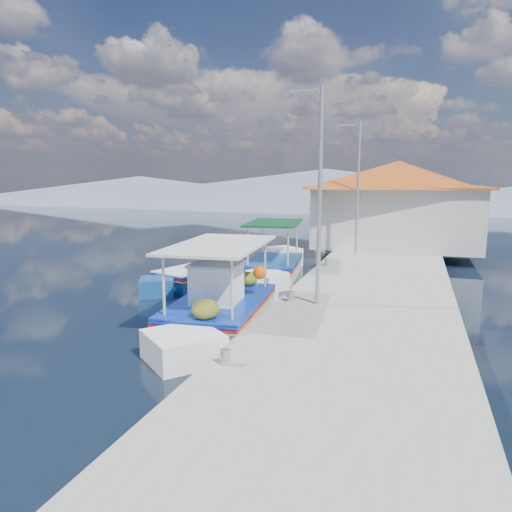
% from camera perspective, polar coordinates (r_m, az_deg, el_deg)
% --- Properties ---
extents(ground, '(160.00, 160.00, 0.00)m').
position_cam_1_polar(ground, '(13.79, -13.73, -8.03)').
color(ground, black).
rests_on(ground, ground).
extents(quay, '(5.00, 44.00, 0.50)m').
position_cam_1_polar(quay, '(17.55, 14.07, -3.44)').
color(quay, '#A7A59C').
rests_on(quay, ground).
extents(bollards, '(0.20, 17.20, 0.30)m').
position_cam_1_polar(bollards, '(17.02, 6.85, -2.24)').
color(bollards, '#A5A8AD').
rests_on(bollards, quay).
extents(main_caique, '(2.64, 7.69, 2.54)m').
position_cam_1_polar(main_caique, '(13.40, -4.10, -6.11)').
color(main_caique, white).
rests_on(main_caique, ground).
extents(caique_green_canopy, '(2.54, 6.66, 2.51)m').
position_cam_1_polar(caique_green_canopy, '(19.83, 2.23, -1.32)').
color(caique_green_canopy, white).
rests_on(caique_green_canopy, ground).
extents(caique_blue_hull, '(2.87, 5.43, 1.02)m').
position_cam_1_polar(caique_blue_hull, '(18.38, -6.98, -2.56)').
color(caique_blue_hull, navy).
rests_on(caique_blue_hull, ground).
extents(caique_far, '(2.86, 7.40, 2.62)m').
position_cam_1_polar(caique_far, '(29.23, 9.43, 2.26)').
color(caique_far, white).
rests_on(caique_far, ground).
extents(harbor_building, '(10.49, 10.49, 4.40)m').
position_cam_1_polar(harbor_building, '(26.13, 16.54, 6.20)').
color(harbor_building, silver).
rests_on(harbor_building, quay).
extents(lamp_post_near, '(1.21, 0.14, 6.00)m').
position_cam_1_polar(lamp_post_near, '(13.34, 7.26, 8.41)').
color(lamp_post_near, '#A5A8AD').
rests_on(lamp_post_near, quay).
extents(lamp_post_far, '(1.21, 0.14, 6.00)m').
position_cam_1_polar(lamp_post_far, '(22.24, 11.88, 8.66)').
color(lamp_post_far, '#A5A8AD').
rests_on(lamp_post_far, quay).
extents(mountain_ridge, '(171.40, 96.00, 5.50)m').
position_cam_1_polar(mountain_ridge, '(67.12, 18.14, 7.24)').
color(mountain_ridge, slate).
rests_on(mountain_ridge, ground).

